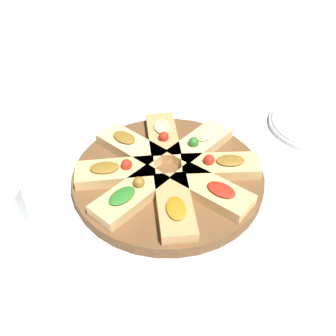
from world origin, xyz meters
TOP-DOWN VIEW (x-y plane):
  - ground_plane at (0.00, 0.00)m, footprint 3.00×3.00m
  - serving_board at (0.00, 0.00)m, footprint 0.35×0.35m
  - focaccia_slice_0 at (-0.01, -0.10)m, footprint 0.08×0.15m
  - focaccia_slice_1 at (0.05, -0.08)m, footprint 0.13×0.15m
  - focaccia_slice_2 at (0.10, -0.02)m, footprint 0.15×0.08m
  - focaccia_slice_3 at (0.08, 0.06)m, footprint 0.15×0.13m
  - focaccia_slice_4 at (0.02, 0.09)m, footprint 0.09×0.15m
  - focaccia_slice_5 at (-0.05, 0.08)m, footprint 0.13×0.15m
  - focaccia_slice_6 at (-0.09, 0.02)m, footprint 0.15×0.08m
  - focaccia_slice_7 at (-0.08, -0.05)m, footprint 0.15×0.13m
  - plate_left at (-0.08, 0.37)m, footprint 0.21×0.21m
  - water_glass at (0.04, -0.29)m, footprint 0.07×0.07m

SIDE VIEW (x-z plane):
  - ground_plane at x=0.00m, z-range 0.00..0.00m
  - plate_left at x=-0.08m, z-range 0.00..0.02m
  - serving_board at x=0.00m, z-range 0.00..0.02m
  - focaccia_slice_2 at x=0.10m, z-range 0.02..0.05m
  - focaccia_slice_3 at x=0.08m, z-range 0.02..0.05m
  - focaccia_slice_7 at x=-0.08m, z-range 0.02..0.05m
  - focaccia_slice_0 at x=-0.01m, z-range 0.02..0.05m
  - focaccia_slice_1 at x=0.05m, z-range 0.02..0.05m
  - focaccia_slice_4 at x=0.02m, z-range 0.02..0.05m
  - focaccia_slice_5 at x=-0.05m, z-range 0.02..0.05m
  - focaccia_slice_6 at x=-0.09m, z-range 0.02..0.05m
  - water_glass at x=0.04m, z-range 0.00..0.09m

